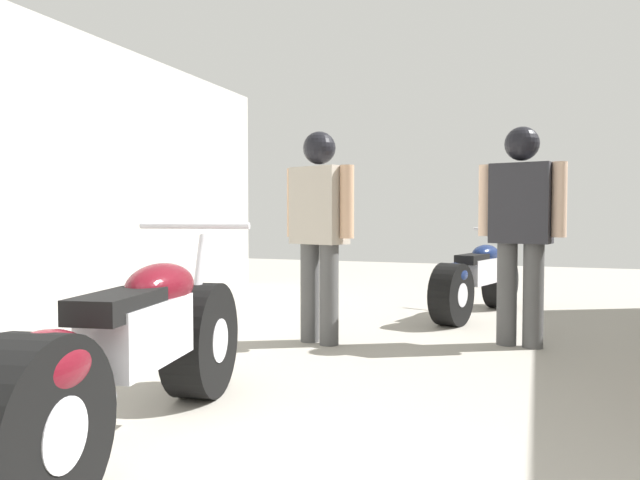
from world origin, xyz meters
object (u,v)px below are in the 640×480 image
at_px(motorcycle_maroon_cruiser, 135,357).
at_px(motorcycle_black_naked, 477,280).
at_px(mechanic_with_helmet, 521,215).
at_px(mechanic_in_blue, 319,217).

height_order(motorcycle_maroon_cruiser, motorcycle_black_naked, motorcycle_maroon_cruiser).
bearing_deg(mechanic_with_helmet, motorcycle_maroon_cruiser, -118.94).
height_order(motorcycle_maroon_cruiser, mechanic_in_blue, mechanic_in_blue).
distance_m(motorcycle_black_naked, mechanic_with_helmet, 1.55).
xyz_separation_m(mechanic_in_blue, mechanic_with_helmet, (1.53, 0.44, 0.01)).
relative_size(motorcycle_maroon_cruiser, motorcycle_black_naked, 1.12).
bearing_deg(motorcycle_black_naked, mechanic_with_helmet, -70.89).
xyz_separation_m(motorcycle_maroon_cruiser, mechanic_with_helmet, (1.54, 2.79, 0.63)).
relative_size(mechanic_in_blue, mechanic_with_helmet, 0.99).
relative_size(motorcycle_black_naked, mechanic_in_blue, 1.12).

